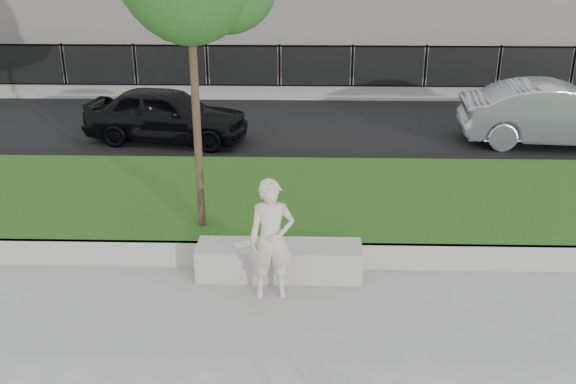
{
  "coord_description": "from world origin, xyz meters",
  "views": [
    {
      "loc": [
        0.19,
        -7.42,
        4.56
      ],
      "look_at": [
        -0.04,
        1.2,
        1.15
      ],
      "focal_mm": 40.0,
      "sensor_mm": 36.0,
      "label": 1
    }
  ],
  "objects_px": {
    "man": "(271,240)",
    "car_silver": "(558,114)",
    "stone_bench": "(279,260)",
    "car_dark": "(167,114)",
    "book": "(243,245)"
  },
  "relations": [
    {
      "from": "man",
      "to": "book",
      "type": "bearing_deg",
      "value": 123.52
    },
    {
      "from": "stone_bench",
      "to": "car_dark",
      "type": "xyz_separation_m",
      "value": [
        -2.92,
        6.43,
        0.45
      ]
    },
    {
      "from": "man",
      "to": "car_dark",
      "type": "xyz_separation_m",
      "value": [
        -2.84,
        6.98,
        -0.15
      ]
    },
    {
      "from": "car_dark",
      "to": "car_silver",
      "type": "xyz_separation_m",
      "value": [
        9.14,
        -0.0,
        0.07
      ]
    },
    {
      "from": "car_dark",
      "to": "book",
      "type": "bearing_deg",
      "value": -150.91
    },
    {
      "from": "book",
      "to": "car_dark",
      "type": "bearing_deg",
      "value": 88.39
    },
    {
      "from": "book",
      "to": "car_silver",
      "type": "distance_m",
      "value": 9.33
    },
    {
      "from": "car_dark",
      "to": "car_silver",
      "type": "height_order",
      "value": "car_silver"
    },
    {
      "from": "book",
      "to": "car_dark",
      "type": "relative_size",
      "value": 0.06
    },
    {
      "from": "car_silver",
      "to": "man",
      "type": "bearing_deg",
      "value": 142.55
    },
    {
      "from": "man",
      "to": "car_silver",
      "type": "height_order",
      "value": "man"
    },
    {
      "from": "man",
      "to": "car_dark",
      "type": "distance_m",
      "value": 7.54
    },
    {
      "from": "man",
      "to": "car_dark",
      "type": "relative_size",
      "value": 0.44
    },
    {
      "from": "stone_bench",
      "to": "car_silver",
      "type": "height_order",
      "value": "car_silver"
    },
    {
      "from": "car_dark",
      "to": "car_silver",
      "type": "distance_m",
      "value": 9.14
    }
  ]
}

